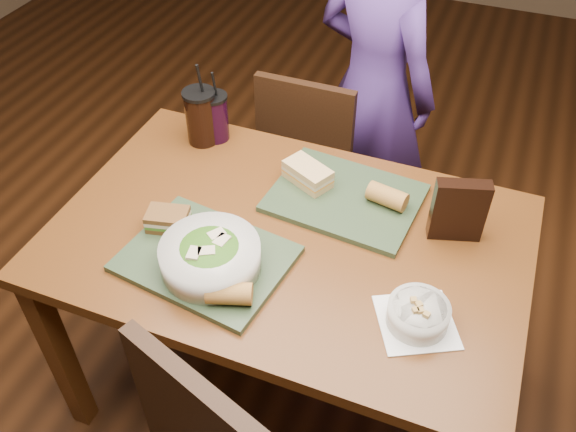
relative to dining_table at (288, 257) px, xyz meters
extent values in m
plane|color=#381C0B|center=(0.00, 0.00, -0.66)|extent=(6.00, 6.00, 0.00)
cube|color=#582F11|center=(-0.60, -0.38, -0.30)|extent=(0.06, 0.06, 0.71)
cube|color=#582F11|center=(-0.60, 0.38, -0.30)|extent=(0.06, 0.06, 0.71)
cube|color=#582F11|center=(0.60, 0.38, -0.30)|extent=(0.06, 0.06, 0.71)
cube|color=#582F11|center=(0.00, 0.00, 0.07)|extent=(1.30, 0.85, 0.04)
cube|color=black|center=(-0.18, 0.78, -0.26)|extent=(0.37, 0.37, 0.04)
cube|color=black|center=(-0.18, 0.61, -0.03)|extent=(0.37, 0.04, 0.44)
cube|color=black|center=(-0.34, 0.62, -0.47)|extent=(0.04, 0.04, 0.38)
cube|color=black|center=(-0.02, 0.62, -0.47)|extent=(0.04, 0.04, 0.38)
cube|color=black|center=(-0.34, 0.94, -0.47)|extent=(0.04, 0.04, 0.38)
cube|color=black|center=(-0.02, 0.94, -0.47)|extent=(0.04, 0.04, 0.38)
imported|color=#482B77|center=(0.00, 0.89, 0.06)|extent=(0.61, 0.51, 1.43)
cube|color=#2C3E26|center=(-0.16, -0.17, 0.10)|extent=(0.46, 0.37, 0.02)
cube|color=#2C3E26|center=(0.10, 0.19, 0.10)|extent=(0.45, 0.36, 0.02)
cylinder|color=silver|center=(-0.13, -0.20, 0.15)|extent=(0.26, 0.26, 0.08)
ellipsoid|color=#427219|center=(-0.13, -0.20, 0.16)|extent=(0.21, 0.21, 0.06)
cube|color=beige|center=(-0.11, -0.17, 0.19)|extent=(0.04, 0.05, 0.01)
cube|color=beige|center=(-0.13, -0.16, 0.19)|extent=(0.05, 0.05, 0.01)
cube|color=beige|center=(-0.13, -0.22, 0.19)|extent=(0.05, 0.05, 0.01)
cube|color=beige|center=(-0.15, -0.24, 0.19)|extent=(0.04, 0.05, 0.01)
cube|color=white|center=(0.40, -0.17, 0.09)|extent=(0.24, 0.24, 0.00)
cylinder|color=silver|center=(0.40, -0.17, 0.12)|extent=(0.15, 0.15, 0.06)
cylinder|color=black|center=(0.40, -0.17, 0.15)|extent=(0.13, 0.13, 0.01)
cube|color=#B28947|center=(0.42, -0.19, 0.16)|extent=(0.02, 0.02, 0.01)
cube|color=#B28947|center=(0.39, -0.19, 0.16)|extent=(0.02, 0.02, 0.01)
cube|color=#B28947|center=(0.39, -0.17, 0.16)|extent=(0.02, 0.02, 0.01)
cube|color=#B28947|center=(0.40, -0.18, 0.16)|extent=(0.02, 0.02, 0.01)
cube|color=#B28947|center=(0.38, -0.16, 0.16)|extent=(0.02, 0.02, 0.01)
cube|color=#593819|center=(-0.31, -0.11, 0.12)|extent=(0.13, 0.10, 0.02)
cube|color=#3F721E|center=(-0.31, -0.11, 0.13)|extent=(0.13, 0.10, 0.01)
cube|color=beige|center=(-0.31, -0.11, 0.14)|extent=(0.13, 0.10, 0.01)
cube|color=#593819|center=(-0.31, -0.11, 0.15)|extent=(0.13, 0.10, 0.02)
cube|color=tan|center=(-0.02, 0.21, 0.12)|extent=(0.16, 0.13, 0.02)
cube|color=orange|center=(-0.02, 0.21, 0.13)|extent=(0.16, 0.13, 0.01)
cube|color=beige|center=(-0.02, 0.21, 0.14)|extent=(0.16, 0.13, 0.01)
cube|color=tan|center=(-0.02, 0.21, 0.16)|extent=(0.16, 0.13, 0.02)
cylinder|color=#AD7533|center=(-0.04, -0.28, 0.14)|extent=(0.12, 0.09, 0.06)
cylinder|color=#AD7533|center=(0.22, 0.20, 0.14)|extent=(0.12, 0.08, 0.06)
cylinder|color=black|center=(-0.42, 0.31, 0.18)|extent=(0.10, 0.10, 0.17)
cylinder|color=black|center=(-0.42, 0.31, 0.27)|extent=(0.10, 0.10, 0.01)
cylinder|color=black|center=(-0.41, 0.31, 0.32)|extent=(0.01, 0.03, 0.11)
cylinder|color=black|center=(-0.39, 0.34, 0.17)|extent=(0.09, 0.09, 0.15)
cylinder|color=black|center=(-0.39, 0.34, 0.25)|extent=(0.09, 0.09, 0.01)
cylinder|color=black|center=(-0.38, 0.34, 0.29)|extent=(0.01, 0.02, 0.10)
cube|color=black|center=(0.42, 0.16, 0.18)|extent=(0.15, 0.08, 0.19)
camera|label=1|loc=(0.44, -1.11, 1.28)|focal=38.00mm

